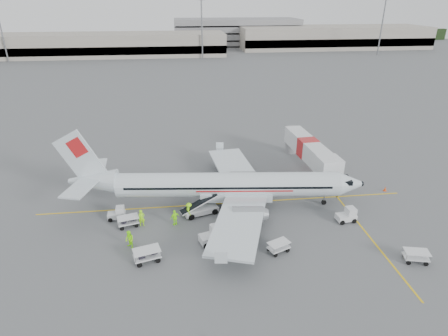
{
  "coord_description": "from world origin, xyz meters",
  "views": [
    {
      "loc": [
        -4.88,
        -39.03,
        22.73
      ],
      "look_at": [
        0.0,
        2.0,
        3.8
      ],
      "focal_mm": 30.0,
      "sensor_mm": 36.0,
      "label": 1
    }
  ],
  "objects_px": {
    "tug_mid": "(212,235)",
    "aircraft": "(228,170)",
    "tug_aft": "(116,213)",
    "jet_bridge": "(307,154)",
    "tug_fore": "(346,215)",
    "belt_loader": "(201,203)"
  },
  "relations": [
    {
      "from": "jet_bridge",
      "to": "aircraft",
      "type": "bearing_deg",
      "value": -148.14
    },
    {
      "from": "aircraft",
      "to": "jet_bridge",
      "type": "relative_size",
      "value": 2.01
    },
    {
      "from": "belt_loader",
      "to": "tug_aft",
      "type": "height_order",
      "value": "belt_loader"
    },
    {
      "from": "belt_loader",
      "to": "jet_bridge",
      "type": "bearing_deg",
      "value": 16.15
    },
    {
      "from": "tug_fore",
      "to": "tug_mid",
      "type": "relative_size",
      "value": 0.87
    },
    {
      "from": "tug_mid",
      "to": "tug_aft",
      "type": "distance_m",
      "value": 11.69
    },
    {
      "from": "jet_bridge",
      "to": "belt_loader",
      "type": "distance_m",
      "value": 19.27
    },
    {
      "from": "aircraft",
      "to": "tug_aft",
      "type": "relative_size",
      "value": 17.52
    },
    {
      "from": "aircraft",
      "to": "tug_mid",
      "type": "relative_size",
      "value": 14.05
    },
    {
      "from": "aircraft",
      "to": "tug_fore",
      "type": "distance_m",
      "value": 14.07
    },
    {
      "from": "tug_aft",
      "to": "tug_mid",
      "type": "bearing_deg",
      "value": -31.71
    },
    {
      "from": "tug_mid",
      "to": "jet_bridge",
      "type": "bearing_deg",
      "value": 31.26
    },
    {
      "from": "tug_fore",
      "to": "tug_aft",
      "type": "xyz_separation_m",
      "value": [
        -25.33,
        3.46,
        -0.06
      ]
    },
    {
      "from": "jet_bridge",
      "to": "tug_fore",
      "type": "distance_m",
      "value": 14.27
    },
    {
      "from": "jet_bridge",
      "to": "tug_mid",
      "type": "relative_size",
      "value": 7.01
    },
    {
      "from": "tug_mid",
      "to": "aircraft",
      "type": "bearing_deg",
      "value": 54.38
    },
    {
      "from": "tug_mid",
      "to": "belt_loader",
      "type": "bearing_deg",
      "value": 81.46
    },
    {
      "from": "aircraft",
      "to": "tug_aft",
      "type": "xyz_separation_m",
      "value": [
        -12.78,
        -1.57,
        -3.95
      ]
    },
    {
      "from": "tug_aft",
      "to": "aircraft",
      "type": "bearing_deg",
      "value": 4.75
    },
    {
      "from": "belt_loader",
      "to": "tug_fore",
      "type": "height_order",
      "value": "belt_loader"
    },
    {
      "from": "tug_aft",
      "to": "tug_fore",
      "type": "bearing_deg",
      "value": -10.03
    },
    {
      "from": "tug_fore",
      "to": "jet_bridge",
      "type": "bearing_deg",
      "value": 83.9
    }
  ]
}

